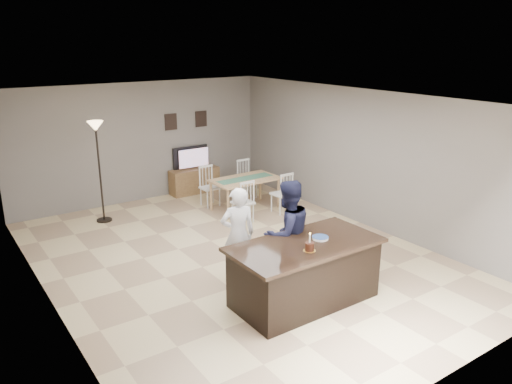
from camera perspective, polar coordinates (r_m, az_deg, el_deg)
floor at (r=8.68m, az=-2.25°, el=-7.48°), size 8.00×8.00×0.00m
room_shell at (r=8.12m, az=-2.38°, el=3.33°), size 8.00×8.00×8.00m
kitchen_island at (r=7.18m, az=5.57°, el=-9.10°), size 2.15×1.10×0.90m
tv_console at (r=12.22m, az=-7.05°, el=1.30°), size 1.20×0.40×0.60m
television at (r=12.14m, az=-7.30°, el=3.93°), size 0.91×0.12×0.53m
tv_screen_glow at (r=12.07m, az=-7.12°, el=3.89°), size 0.78×0.00×0.78m
picture_frames at (r=12.06m, az=-7.97°, el=8.11°), size 1.10×0.02×0.38m
doorway at (r=5.12m, az=-17.19°, el=-11.19°), size 0.00×2.10×2.65m
woman at (r=7.66m, az=-2.07°, el=-4.88°), size 0.62×0.50×1.50m
man at (r=7.48m, az=3.60°, el=-4.79°), size 0.81×0.63×1.66m
birthday_cake at (r=6.73m, az=6.13°, el=-6.21°), size 0.17×0.17×0.26m
plate_stack at (r=7.14m, az=7.36°, el=-5.22°), size 0.24×0.24×0.04m
dining_table at (r=10.89m, az=-1.26°, el=0.94°), size 1.50×1.69×0.90m
floor_lamp at (r=10.38m, az=-17.70°, el=5.20°), size 0.31×0.31×2.07m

